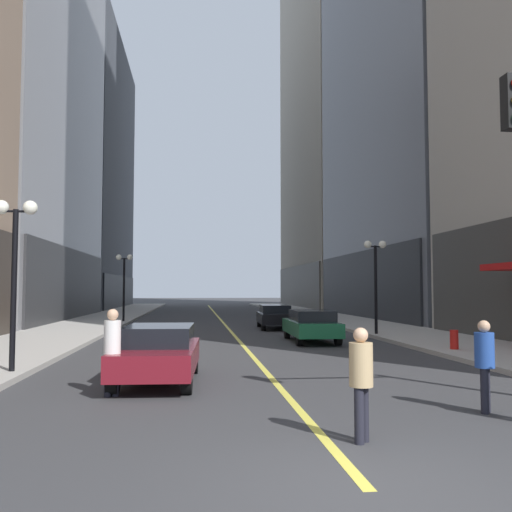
% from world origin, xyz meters
% --- Properties ---
extents(ground_plane, '(200.00, 200.00, 0.00)m').
position_xyz_m(ground_plane, '(0.00, 35.00, 0.00)').
color(ground_plane, '#38383A').
extents(sidewalk_left, '(4.50, 78.00, 0.15)m').
position_xyz_m(sidewalk_left, '(-8.25, 35.00, 0.07)').
color(sidewalk_left, '#ADA8A0').
rests_on(sidewalk_left, ground).
extents(sidewalk_right, '(4.50, 78.00, 0.15)m').
position_xyz_m(sidewalk_right, '(8.25, 35.00, 0.07)').
color(sidewalk_right, '#ADA8A0').
rests_on(sidewalk_right, ground).
extents(lane_centre_stripe, '(0.16, 70.00, 0.01)m').
position_xyz_m(lane_centre_stripe, '(0.00, 35.00, 0.00)').
color(lane_centre_stripe, '#E5D64C').
rests_on(lane_centre_stripe, ground).
extents(building_left_far, '(11.52, 26.00, 31.28)m').
position_xyz_m(building_left_far, '(-16.16, 60.00, 15.57)').
color(building_left_far, '#4C515B').
rests_on(building_left_far, ground).
extents(building_right_far, '(12.11, 26.00, 68.09)m').
position_xyz_m(building_right_far, '(16.46, 60.00, 33.95)').
color(building_right_far, '#B7AD99').
rests_on(building_right_far, ground).
extents(car_maroon, '(1.95, 4.22, 1.32)m').
position_xyz_m(car_maroon, '(-2.73, 7.33, 0.72)').
color(car_maroon, maroon).
rests_on(car_maroon, ground).
extents(car_green, '(1.88, 4.76, 1.32)m').
position_xyz_m(car_green, '(2.93, 16.76, 0.72)').
color(car_green, '#196038').
rests_on(car_green, ground).
extents(car_black, '(1.91, 4.54, 1.32)m').
position_xyz_m(car_black, '(2.53, 24.54, 0.72)').
color(car_black, black).
rests_on(car_black, ground).
extents(pedestrian_in_blue_hoodie, '(0.48, 0.48, 1.63)m').
position_xyz_m(pedestrian_in_blue_hoodie, '(3.23, 3.47, 0.94)').
color(pedestrian_in_blue_hoodie, black).
rests_on(pedestrian_in_blue_hoodie, ground).
extents(pedestrian_in_tan_trench, '(0.48, 0.48, 1.63)m').
position_xyz_m(pedestrian_in_tan_trench, '(0.48, 1.87, 0.95)').
color(pedestrian_in_tan_trench, black).
rests_on(pedestrian_in_tan_trench, ground).
extents(pedestrian_in_white_shirt, '(0.43, 0.43, 1.78)m').
position_xyz_m(pedestrian_in_white_shirt, '(-3.56, 5.72, 1.04)').
color(pedestrian_in_white_shirt, black).
rests_on(pedestrian_in_white_shirt, ground).
extents(street_lamp_left_near, '(1.06, 0.36, 4.43)m').
position_xyz_m(street_lamp_left_near, '(-6.40, 8.55, 3.26)').
color(street_lamp_left_near, black).
rests_on(street_lamp_left_near, ground).
extents(street_lamp_left_far, '(1.06, 0.36, 4.43)m').
position_xyz_m(street_lamp_left_far, '(-6.40, 30.40, 3.26)').
color(street_lamp_left_far, black).
rests_on(street_lamp_left_far, ground).
extents(street_lamp_right_mid, '(1.06, 0.36, 4.43)m').
position_xyz_m(street_lamp_right_mid, '(6.40, 18.79, 3.26)').
color(street_lamp_right_mid, black).
rests_on(street_lamp_right_mid, ground).
extents(fire_hydrant_right, '(0.28, 0.28, 0.80)m').
position_xyz_m(fire_hydrant_right, '(6.90, 12.15, 0.40)').
color(fire_hydrant_right, red).
rests_on(fire_hydrant_right, ground).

